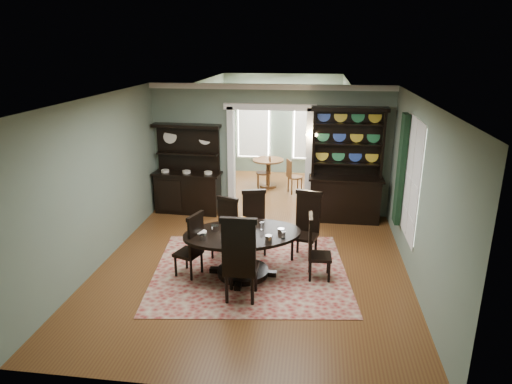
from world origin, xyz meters
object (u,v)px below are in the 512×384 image
at_px(sideboard, 188,182).
at_px(welsh_dresser, 346,180).
at_px(dining_table, 243,246).
at_px(parlor_table, 268,169).

xyz_separation_m(sideboard, welsh_dresser, (3.65, -0.03, 0.20)).
relative_size(dining_table, parlor_table, 2.71).
bearing_deg(welsh_dresser, parlor_table, 131.75).
relative_size(dining_table, welsh_dresser, 0.91).
bearing_deg(sideboard, dining_table, -56.31).
height_order(welsh_dresser, parlor_table, welsh_dresser).
xyz_separation_m(sideboard, parlor_table, (1.67, 2.18, -0.21)).
height_order(dining_table, welsh_dresser, welsh_dresser).
relative_size(dining_table, sideboard, 1.11).
relative_size(sideboard, parlor_table, 2.44).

